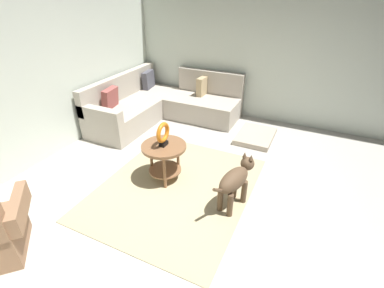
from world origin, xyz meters
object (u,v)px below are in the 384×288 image
(sectional_couch, at_px, (161,105))
(side_table, at_px, (164,153))
(torus_sculpture, at_px, (163,134))
(dog_bed_mat, at_px, (255,136))
(dog, at_px, (236,180))

(sectional_couch, relative_size, side_table, 3.75)
(torus_sculpture, relative_size, dog_bed_mat, 0.41)
(sectional_couch, bearing_deg, side_table, -147.73)
(side_table, height_order, dog, dog)
(torus_sculpture, height_order, dog_bed_mat, torus_sculpture)
(dog, bearing_deg, sectional_couch, 153.86)
(torus_sculpture, bearing_deg, side_table, 63.43)
(sectional_couch, height_order, side_table, sectional_couch)
(side_table, bearing_deg, dog, -95.61)
(dog_bed_mat, xyz_separation_m, dog, (-1.81, -0.18, 0.33))
(side_table, relative_size, torus_sculpture, 1.84)
(side_table, distance_m, dog, 1.04)
(sectional_couch, xyz_separation_m, dog, (-1.82, -2.12, 0.09))
(sectional_couch, relative_size, dog_bed_mat, 2.81)
(dog_bed_mat, bearing_deg, side_table, 153.46)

